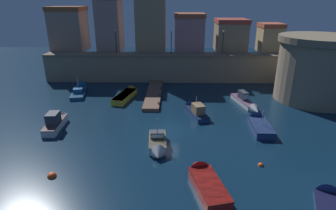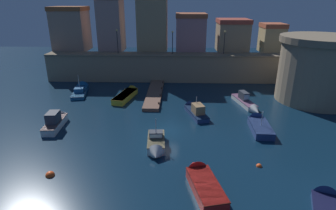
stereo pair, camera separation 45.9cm
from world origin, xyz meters
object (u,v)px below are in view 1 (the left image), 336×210
(quay_lamp_1, at_px, (171,39))
(moored_boat_8, at_px, (194,109))
(moored_boat_0, at_px, (158,145))
(moored_boat_4, at_px, (205,180))
(quay_lamp_0, at_px, (116,38))
(mooring_buoy_0, at_px, (261,165))
(fortress_tower, at_px, (317,68))
(quay_lamp_2, at_px, (223,39))
(moored_boat_2, at_px, (246,103))
(mooring_buoy_1, at_px, (52,177))
(moored_boat_5, at_px, (127,94))
(moored_boat_7, at_px, (329,202))
(moored_boat_3, at_px, (259,124))
(moored_boat_6, at_px, (80,89))
(moored_boat_1, at_px, (57,121))

(quay_lamp_1, relative_size, moored_boat_8, 0.58)
(quay_lamp_1, xyz_separation_m, moored_boat_0, (-0.97, -23.02, -6.42))
(moored_boat_4, bearing_deg, quay_lamp_0, 9.16)
(moored_boat_8, relative_size, mooring_buoy_0, 13.35)
(quay_lamp_0, relative_size, moored_boat_8, 0.62)
(fortress_tower, bearing_deg, quay_lamp_2, 140.51)
(moored_boat_2, bearing_deg, fortress_tower, 92.31)
(quay_lamp_0, distance_m, mooring_buoy_1, 28.27)
(mooring_buoy_1, bearing_deg, quay_lamp_2, 57.81)
(moored_boat_5, relative_size, moored_boat_8, 1.15)
(fortress_tower, distance_m, quay_lamp_1, 21.52)
(moored_boat_0, xyz_separation_m, mooring_buoy_0, (8.70, -2.45, -0.49))
(fortress_tower, xyz_separation_m, moored_boat_5, (-25.37, 0.55, -3.93))
(fortress_tower, height_order, quay_lamp_0, fortress_tower)
(moored_boat_7, xyz_separation_m, moored_boat_8, (-7.95, 15.85, 0.20))
(moored_boat_5, bearing_deg, moored_boat_3, -108.90)
(moored_boat_6, bearing_deg, moored_boat_7, -145.12)
(fortress_tower, height_order, quay_lamp_2, fortress_tower)
(moored_boat_1, distance_m, moored_boat_4, 17.84)
(moored_boat_2, bearing_deg, moored_boat_7, -9.94)
(moored_boat_5, height_order, moored_boat_7, moored_boat_5)
(moored_boat_2, relative_size, mooring_buoy_0, 14.28)
(quay_lamp_1, bearing_deg, moored_boat_3, -61.94)
(quay_lamp_0, relative_size, quay_lamp_1, 1.07)
(moored_boat_7, bearing_deg, moored_boat_3, 26.52)
(fortress_tower, height_order, mooring_buoy_0, fortress_tower)
(quay_lamp_0, height_order, mooring_buoy_1, quay_lamp_0)
(moored_boat_4, bearing_deg, moored_boat_7, -117.37)
(moored_boat_8, bearing_deg, moored_boat_7, -170.35)
(moored_boat_2, height_order, moored_boat_8, moored_boat_8)
(moored_boat_3, bearing_deg, quay_lamp_1, 29.97)
(moored_boat_0, distance_m, moored_boat_8, 9.61)
(moored_boat_4, xyz_separation_m, moored_boat_8, (0.12, 13.86, 0.03))
(moored_boat_6, xyz_separation_m, mooring_buoy_1, (4.54, -21.09, -0.31))
(fortress_tower, height_order, moored_boat_2, fortress_tower)
(moored_boat_3, relative_size, moored_boat_8, 0.88)
(quay_lamp_1, xyz_separation_m, moored_boat_2, (9.79, -11.77, -6.44))
(moored_boat_3, height_order, moored_boat_5, moored_boat_3)
(moored_boat_3, height_order, moored_boat_4, moored_boat_3)
(moored_boat_0, distance_m, moored_boat_3, 11.70)
(quay_lamp_2, distance_m, moored_boat_8, 16.55)
(quay_lamp_0, relative_size, moored_boat_1, 0.68)
(quay_lamp_2, xyz_separation_m, moored_boat_1, (-20.40, -18.34, -6.33))
(quay_lamp_1, relative_size, moored_boat_4, 0.62)
(moored_boat_6, relative_size, moored_boat_8, 1.19)
(moored_boat_1, relative_size, moored_boat_7, 1.08)
(moored_boat_4, height_order, moored_boat_7, moored_boat_4)
(moored_boat_5, distance_m, mooring_buoy_1, 19.06)
(quay_lamp_0, relative_size, mooring_buoy_0, 8.30)
(moored_boat_0, relative_size, moored_boat_6, 0.62)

